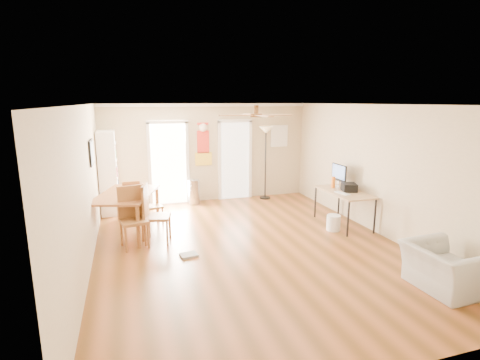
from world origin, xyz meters
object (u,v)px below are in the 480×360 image
object	(u,v)px
bookshelf	(108,172)
dining_chair_far	(131,200)
dining_chair_near	(134,218)
computer_desk	(343,208)
printer	(349,187)
dining_chair_right_a	(153,204)
armchair	(444,268)
torchiere_lamp	(265,163)
wastebasket_a	(333,223)
dining_table	(127,213)
trash_can	(194,192)
dining_chair_right_b	(157,214)

from	to	relation	value
bookshelf	dining_chair_far	xyz separation A→B (m)	(0.48, -0.75, -0.53)
dining_chair_far	dining_chair_near	bearing A→B (deg)	85.60
computer_desk	printer	xyz separation A→B (m)	(0.10, -0.02, 0.46)
dining_chair_right_a	armchair	distance (m)	5.63
bookshelf	torchiere_lamp	world-z (taller)	torchiere_lamp
wastebasket_a	dining_table	bearing A→B (deg)	164.75
dining_chair_near	computer_desk	bearing A→B (deg)	-12.17
computer_desk	wastebasket_a	bearing A→B (deg)	-146.53
dining_chair_right_a	dining_chair_far	size ratio (longest dim) A/B	0.99
dining_chair_far	printer	bearing A→B (deg)	153.37
dining_chair_far	trash_can	size ratio (longest dim) A/B	1.41
trash_can	computer_desk	xyz separation A→B (m)	(2.80, -2.63, 0.05)
dining_table	torchiere_lamp	bearing A→B (deg)	25.35
dining_table	dining_chair_near	world-z (taller)	dining_chair_near
trash_can	wastebasket_a	size ratio (longest dim) A/B	1.97
torchiere_lamp	printer	distance (m)	2.80
dining_chair_right_b	dining_chair_near	size ratio (longest dim) A/B	1.01
dining_chair_far	wastebasket_a	size ratio (longest dim) A/B	2.78
dining_chair_near	computer_desk	size ratio (longest dim) A/B	0.79
bookshelf	dining_chair_near	xyz separation A→B (m)	(0.50, -2.47, -0.43)
torchiere_lamp	printer	xyz separation A→B (m)	(0.91, -2.64, -0.16)
printer	armchair	distance (m)	2.94
dining_chair_near	dining_chair_far	world-z (taller)	dining_chair_near
dining_chair_near	dining_chair_far	bearing A→B (deg)	79.06
dining_table	wastebasket_a	world-z (taller)	dining_table
wastebasket_a	armchair	xyz separation A→B (m)	(0.18, -2.65, 0.16)
dining_table	dining_chair_far	size ratio (longest dim) A/B	1.83
dining_chair_near	dining_chair_right_b	bearing A→B (deg)	5.42
computer_desk	printer	distance (m)	0.48
dining_chair_near	wastebasket_a	xyz separation A→B (m)	(4.00, -0.31, -0.39)
bookshelf	printer	distance (m)	5.60
dining_chair_far	wastebasket_a	world-z (taller)	dining_chair_far
torchiere_lamp	trash_can	bearing A→B (deg)	179.63
dining_table	wastebasket_a	distance (m)	4.28
dining_chair_near	printer	bearing A→B (deg)	-12.42
dining_chair_right_a	trash_can	world-z (taller)	dining_chair_right_a
dining_chair_right_b	printer	size ratio (longest dim) A/B	3.34
trash_can	dining_chair_far	bearing A→B (deg)	-151.72
dining_chair_near	torchiere_lamp	bearing A→B (deg)	24.22
computer_desk	armchair	size ratio (longest dim) A/B	1.42
dining_table	computer_desk	bearing A→B (deg)	-10.98
bookshelf	dining_table	distance (m)	1.79
dining_chair_right_a	armchair	world-z (taller)	dining_chair_right_a
dining_chair_near	dining_chair_right_a	bearing A→B (deg)	59.18
dining_table	dining_chair_right_b	xyz separation A→B (m)	(0.55, -0.68, 0.14)
bookshelf	dining_chair_right_b	distance (m)	2.55
dining_chair_right_a	dining_chair_far	xyz separation A→B (m)	(-0.45, 0.48, 0.01)
dining_table	trash_can	size ratio (longest dim) A/B	2.57
dining_chair_right_b	armchair	distance (m)	4.87
dining_chair_right_a	printer	size ratio (longest dim) A/B	2.69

